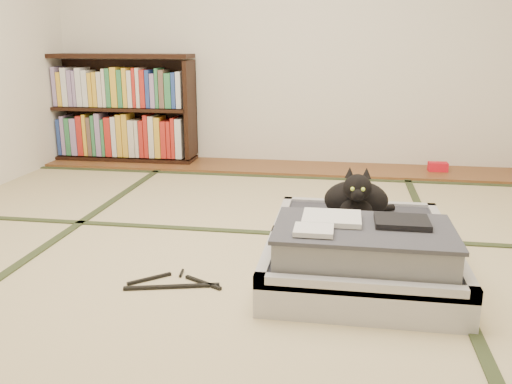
# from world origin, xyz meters

# --- Properties ---
(floor) EXTENTS (4.50, 4.50, 0.00)m
(floor) POSITION_xyz_m (0.00, 0.00, 0.00)
(floor) COLOR tan
(floor) RESTS_ON ground
(wood_strip) EXTENTS (4.00, 0.50, 0.02)m
(wood_strip) POSITION_xyz_m (0.00, 2.00, 0.01)
(wood_strip) COLOR brown
(wood_strip) RESTS_ON ground
(red_item) EXTENTS (0.15, 0.09, 0.07)m
(red_item) POSITION_xyz_m (1.26, 2.03, 0.06)
(red_item) COLOR red
(red_item) RESTS_ON wood_strip
(tatami_borders) EXTENTS (4.00, 4.50, 0.01)m
(tatami_borders) POSITION_xyz_m (0.00, 0.49, 0.00)
(tatami_borders) COLOR #2D381E
(tatami_borders) RESTS_ON ground
(bookcase) EXTENTS (1.27, 0.29, 0.92)m
(bookcase) POSITION_xyz_m (-1.41, 2.07, 0.45)
(bookcase) COLOR black
(bookcase) RESTS_ON wood_strip
(suitcase) EXTENTS (0.82, 1.10, 0.32)m
(suitcase) POSITION_xyz_m (0.60, -0.06, 0.11)
(suitcase) COLOR #ACADB1
(suitcase) RESTS_ON floor
(cat) EXTENTS (0.37, 0.37, 0.30)m
(cat) POSITION_xyz_m (0.58, 0.23, 0.27)
(cat) COLOR black
(cat) RESTS_ON suitcase
(cable_coil) EXTENTS (0.11, 0.11, 0.03)m
(cable_coil) POSITION_xyz_m (0.76, 0.26, 0.17)
(cable_coil) COLOR white
(cable_coil) RESTS_ON suitcase
(hanger) EXTENTS (0.42, 0.24, 0.01)m
(hanger) POSITION_xyz_m (-0.20, -0.32, 0.01)
(hanger) COLOR black
(hanger) RESTS_ON floor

